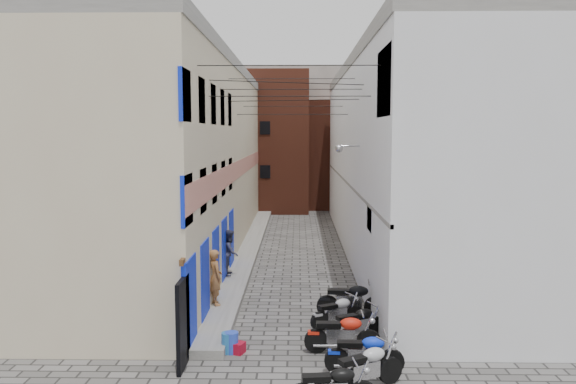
# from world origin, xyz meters

# --- Properties ---
(ground) EXTENTS (90.00, 90.00, 0.00)m
(ground) POSITION_xyz_m (0.00, 0.00, 0.00)
(ground) COLOR #514F4C
(ground) RESTS_ON ground
(plinth) EXTENTS (0.90, 26.00, 0.25)m
(plinth) POSITION_xyz_m (-2.05, 13.00, 0.12)
(plinth) COLOR gray
(plinth) RESTS_ON ground
(building_left) EXTENTS (5.10, 27.00, 9.00)m
(building_left) POSITION_xyz_m (-4.98, 12.95, 4.50)
(building_left) COLOR beige
(building_left) RESTS_ON ground
(building_right) EXTENTS (5.94, 26.00, 9.00)m
(building_right) POSITION_xyz_m (5.00, 13.00, 4.51)
(building_right) COLOR white
(building_right) RESTS_ON ground
(building_far_brick_left) EXTENTS (6.00, 6.00, 10.00)m
(building_far_brick_left) POSITION_xyz_m (-2.00, 28.00, 5.00)
(building_far_brick_left) COLOR brown
(building_far_brick_left) RESTS_ON ground
(building_far_brick_right) EXTENTS (5.00, 6.00, 8.00)m
(building_far_brick_right) POSITION_xyz_m (3.00, 30.00, 4.00)
(building_far_brick_right) COLOR brown
(building_far_brick_right) RESTS_ON ground
(building_far_concrete) EXTENTS (8.00, 5.00, 11.00)m
(building_far_concrete) POSITION_xyz_m (0.00, 34.00, 5.50)
(building_far_concrete) COLOR gray
(building_far_concrete) RESTS_ON ground
(far_shopfront) EXTENTS (2.00, 0.30, 2.40)m
(far_shopfront) POSITION_xyz_m (0.00, 25.20, 1.20)
(far_shopfront) COLOR black
(far_shopfront) RESTS_ON ground
(overhead_wires) EXTENTS (5.80, 13.02, 1.32)m
(overhead_wires) POSITION_xyz_m (0.00, 7.64, 7.12)
(overhead_wires) COLOR black
(overhead_wires) RESTS_ON ground
(motorcycle_b) EXTENTS (2.02, 1.51, 1.14)m
(motorcycle_b) POSITION_xyz_m (1.77, -1.55, 0.57)
(motorcycle_b) COLOR #B5B7BB
(motorcycle_b) RESTS_ON ground
(motorcycle_c) EXTENTS (1.91, 0.63, 1.10)m
(motorcycle_c) POSITION_xyz_m (1.83, -0.69, 0.55)
(motorcycle_c) COLOR #0E30DA
(motorcycle_c) RESTS_ON ground
(motorcycle_d) EXTENTS (1.99, 0.64, 1.15)m
(motorcycle_d) POSITION_xyz_m (1.42, 0.54, 0.58)
(motorcycle_d) COLOR red
(motorcycle_d) RESTS_ON ground
(motorcycle_e) EXTENTS (1.91, 1.28, 1.06)m
(motorcycle_e) POSITION_xyz_m (1.90, 1.45, 0.53)
(motorcycle_e) COLOR black
(motorcycle_e) RESTS_ON ground
(motorcycle_f) EXTENTS (1.81, 1.34, 1.02)m
(motorcycle_f) POSITION_xyz_m (1.41, 2.47, 0.51)
(motorcycle_f) COLOR #9B9A9E
(motorcycle_f) RESTS_ON ground
(motorcycle_g) EXTENTS (2.17, 0.83, 1.23)m
(motorcycle_g) POSITION_xyz_m (1.90, 3.37, 0.62)
(motorcycle_g) COLOR black
(motorcycle_g) RESTS_ON ground
(person_a) EXTENTS (0.66, 0.77, 1.77)m
(person_a) POSITION_xyz_m (-2.35, 3.80, 1.14)
(person_a) COLOR #9B6638
(person_a) RESTS_ON plinth
(person_b) EXTENTS (0.68, 0.86, 1.75)m
(person_b) POSITION_xyz_m (-2.35, 7.55, 1.12)
(person_b) COLOR #31334A
(person_b) RESTS_ON plinth
(water_jug_near) EXTENTS (0.43, 0.43, 0.55)m
(water_jug_near) POSITION_xyz_m (-1.46, 0.50, 0.28)
(water_jug_near) COLOR blue
(water_jug_near) RESTS_ON ground
(water_jug_far) EXTENTS (0.43, 0.43, 0.54)m
(water_jug_far) POSITION_xyz_m (-1.55, 0.50, 0.27)
(water_jug_far) COLOR #2572BA
(water_jug_far) RESTS_ON ground
(red_crate) EXTENTS (0.54, 0.48, 0.28)m
(red_crate) POSITION_xyz_m (-1.36, 0.50, 0.14)
(red_crate) COLOR maroon
(red_crate) RESTS_ON ground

